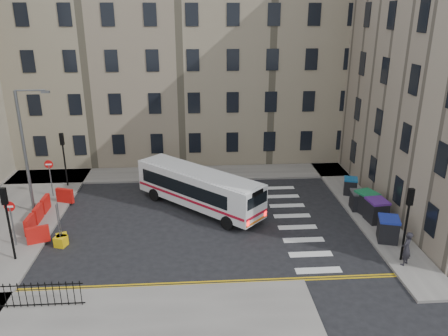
{
  "coord_description": "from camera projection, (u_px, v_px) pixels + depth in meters",
  "views": [
    {
      "loc": [
        -2.23,
        -25.07,
        12.68
      ],
      "look_at": [
        -0.38,
        1.65,
        3.0
      ],
      "focal_mm": 35.0,
      "sensor_mm": 36.0,
      "label": 1
    }
  ],
  "objects": [
    {
      "name": "ground",
      "position": [
        232.0,
        221.0,
        27.98
      ],
      "size": [
        120.0,
        120.0,
        0.0
      ],
      "primitive_type": "plane",
      "color": "black",
      "rests_on": "ground"
    },
    {
      "name": "traffic_light_nw",
      "position": [
        63.0,
        151.0,
        32.32
      ],
      "size": [
        0.28,
        0.22,
        4.1
      ],
      "color": "black",
      "rests_on": "pavement_west"
    },
    {
      "name": "pedestrian",
      "position": [
        406.0,
        249.0,
        22.57
      ],
      "size": [
        0.81,
        0.79,
        1.88
      ],
      "primitive_type": "imported",
      "rotation": [
        0.0,
        0.0,
        3.85
      ],
      "color": "black",
      "rests_on": "pavement_east"
    },
    {
      "name": "wheelie_bin_d",
      "position": [
        359.0,
        200.0,
        29.04
      ],
      "size": [
        1.12,
        1.25,
        1.28
      ],
      "rotation": [
        0.0,
        0.0,
        -0.1
      ],
      "color": "black",
      "rests_on": "pavement_east"
    },
    {
      "name": "pavement_east",
      "position": [
        348.0,
        191.0,
        32.29
      ],
      "size": [
        2.4,
        26.0,
        0.15
      ],
      "primitive_type": "cube",
      "color": "slate",
      "rests_on": "ground"
    },
    {
      "name": "bus",
      "position": [
        198.0,
        187.0,
        29.21
      ],
      "size": [
        8.49,
        8.35,
        2.65
      ],
      "rotation": [
        0.0,
        0.0,
        0.8
      ],
      "color": "white",
      "rests_on": "ground"
    },
    {
      "name": "wheelie_bin_e",
      "position": [
        350.0,
        186.0,
        31.53
      ],
      "size": [
        1.22,
        1.31,
        1.18
      ],
      "rotation": [
        0.0,
        0.0,
        -0.32
      ],
      "color": "black",
      "rests_on": "pavement_east"
    },
    {
      "name": "bollard_yellow",
      "position": [
        62.0,
        239.0,
        25.09
      ],
      "size": [
        0.78,
        0.78,
        0.6
      ],
      "primitive_type": "cube",
      "rotation": [
        0.0,
        0.0,
        0.39
      ],
      "color": "gold",
      "rests_on": "ground"
    },
    {
      "name": "pavement_west",
      "position": [
        13.0,
        219.0,
        27.98
      ],
      "size": [
        6.0,
        22.0,
        0.15
      ],
      "primitive_type": "cube",
      "color": "slate",
      "rests_on": "ground"
    },
    {
      "name": "no_entry_south",
      "position": [
        11.0,
        214.0,
        24.12
      ],
      "size": [
        0.6,
        0.08,
        3.0
      ],
      "color": "#595B5E",
      "rests_on": "pavement_west"
    },
    {
      "name": "roadworks_barriers",
      "position": [
        44.0,
        214.0,
        27.46
      ],
      "size": [
        1.66,
        6.26,
        1.0
      ],
      "color": "red",
      "rests_on": "pavement_west"
    },
    {
      "name": "no_entry_north",
      "position": [
        50.0,
        171.0,
        30.68
      ],
      "size": [
        0.6,
        0.08,
        3.0
      ],
      "color": "#595B5E",
      "rests_on": "pavement_west"
    },
    {
      "name": "streetlamp",
      "position": [
        25.0,
        151.0,
        27.54
      ],
      "size": [
        0.5,
        0.22,
        8.14
      ],
      "color": "#595B5E",
      "rests_on": "pavement_west"
    },
    {
      "name": "wheelie_bin_b",
      "position": [
        376.0,
        210.0,
        27.34
      ],
      "size": [
        1.27,
        1.43,
        1.45
      ],
      "rotation": [
        0.0,
        0.0,
        0.1
      ],
      "color": "black",
      "rests_on": "pavement_east"
    },
    {
      "name": "bollard_chevron",
      "position": [
        61.0,
        241.0,
        24.86
      ],
      "size": [
        0.75,
        0.75,
        0.6
      ],
      "primitive_type": "cube",
      "rotation": [
        0.0,
        0.0,
        -0.31
      ],
      "color": "#E9B50D",
      "rests_on": "ground"
    },
    {
      "name": "traffic_light_sw",
      "position": [
        7.0,
        213.0,
        22.47
      ],
      "size": [
        0.28,
        0.22,
        4.1
      ],
      "color": "black",
      "rests_on": "pavement_west"
    },
    {
      "name": "pavement_north",
      "position": [
        150.0,
        174.0,
        35.63
      ],
      "size": [
        36.0,
        3.2,
        0.15
      ],
      "primitive_type": "cube",
      "color": "slate",
      "rests_on": "ground"
    },
    {
      "name": "wheelie_bin_c",
      "position": [
        366.0,
        202.0,
        28.54
      ],
      "size": [
        1.51,
        1.61,
        1.44
      ],
      "rotation": [
        0.0,
        0.0,
        0.35
      ],
      "color": "black",
      "rests_on": "pavement_east"
    },
    {
      "name": "terrace_north",
      "position": [
        140.0,
        59.0,
        39.14
      ],
      "size": [
        38.3,
        10.8,
        17.2
      ],
      "color": "gray",
      "rests_on": "ground"
    },
    {
      "name": "pavement_sw",
      "position": [
        85.0,
        333.0,
        18.12
      ],
      "size": [
        20.0,
        6.0,
        0.15
      ],
      "primitive_type": "cube",
      "color": "slate",
      "rests_on": "ground"
    },
    {
      "name": "traffic_light_east",
      "position": [
        408.0,
        213.0,
        22.4
      ],
      "size": [
        0.28,
        0.22,
        4.1
      ],
      "color": "black",
      "rests_on": "pavement_east"
    },
    {
      "name": "wheelie_bin_a",
      "position": [
        388.0,
        229.0,
        25.05
      ],
      "size": [
        1.44,
        1.55,
        1.42
      ],
      "rotation": [
        0.0,
        0.0,
        -0.29
      ],
      "color": "black",
      "rests_on": "pavement_east"
    }
  ]
}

